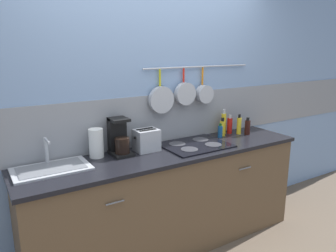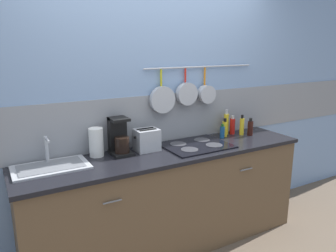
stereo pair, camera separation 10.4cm
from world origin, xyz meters
The scene contains 15 objects.
ground_plane centered at (0.00, 0.00, 0.00)m, with size 12.00×12.00×0.00m, color brown.
wall_back centered at (0.00, 0.32, 1.28)m, with size 7.20×0.16×2.60m.
cabinet_base centered at (0.00, 0.00, 0.45)m, with size 2.55×0.55×0.89m.
countertop centered at (0.00, 0.00, 0.91)m, with size 2.59×0.57×0.03m.
sink_basin centered at (-0.98, 0.10, 0.94)m, with size 0.55×0.33×0.22m.
paper_towel_roll centered at (-0.59, 0.20, 1.05)m, with size 0.12×0.12×0.24m.
coffee_maker centered at (-0.40, 0.17, 1.06)m, with size 0.17×0.22×0.31m.
toaster centered at (-0.16, 0.13, 1.02)m, with size 0.22×0.16×0.19m.
cooktop centered at (0.29, 0.03, 0.93)m, with size 0.60×0.48×0.01m.
bottle_sesame_oil centered at (0.66, 0.12, 0.99)m, with size 0.05×0.05×0.14m.
bottle_cooking_wine centered at (0.72, 0.15, 1.01)m, with size 0.05×0.05×0.18m.
bottle_olive_oil centered at (0.79, 0.21, 1.04)m, with size 0.05×0.05×0.26m.
bottle_vinegar centered at (0.85, 0.19, 1.01)m, with size 0.05×0.05×0.20m.
bottle_dish_soap centered at (0.91, 0.11, 1.02)m, with size 0.05×0.05×0.21m.
bottle_hot_sauce centered at (0.98, 0.06, 1.00)m, with size 0.06×0.06×0.18m.
Camera 1 is at (-1.44, -2.29, 1.82)m, focal length 35.00 mm.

